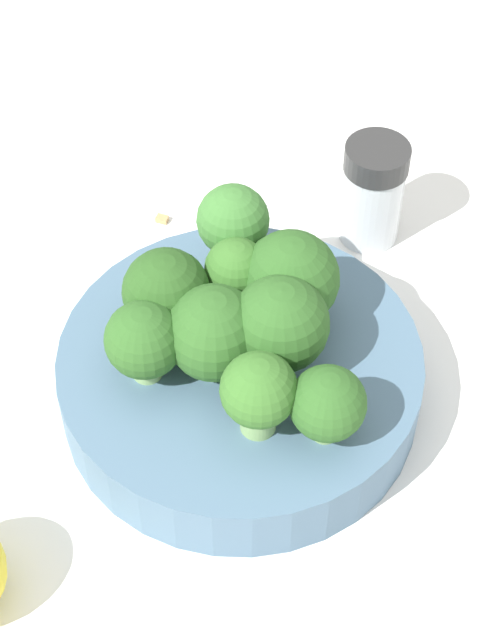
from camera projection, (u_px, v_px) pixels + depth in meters
ground_plane at (240, 399)px, 0.58m from camera, size 3.00×3.00×0.00m
bowl at (240, 378)px, 0.56m from camera, size 0.19×0.19×0.04m
broccoli_floret_0 at (259, 393)px, 0.50m from camera, size 0.04×0.04×0.05m
broccoli_floret_1 at (228, 273)px, 0.55m from camera, size 0.03×0.03×0.05m
broccoli_floret_2 at (280, 325)px, 0.52m from camera, size 0.05×0.05×0.06m
broccoli_floret_3 at (242, 224)px, 0.56m from camera, size 0.04×0.04×0.06m
broccoli_floret_4 at (166, 293)px, 0.54m from camera, size 0.05×0.05×0.05m
broccoli_floret_5 at (290, 280)px, 0.54m from camera, size 0.05×0.05×0.06m
broccoli_floret_6 at (214, 334)px, 0.53m from camera, size 0.05×0.05×0.05m
broccoli_floret_7 at (144, 341)px, 0.52m from camera, size 0.04×0.04×0.05m
broccoli_floret_8 at (328, 404)px, 0.50m from camera, size 0.04×0.04×0.04m
pepper_shaker at (373, 192)px, 0.63m from camera, size 0.04×0.04×0.07m
almond_crumb_0 at (162, 217)px, 0.66m from camera, size 0.01×0.01×0.01m
almond_crumb_1 at (179, 246)px, 0.65m from camera, size 0.01×0.01×0.01m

